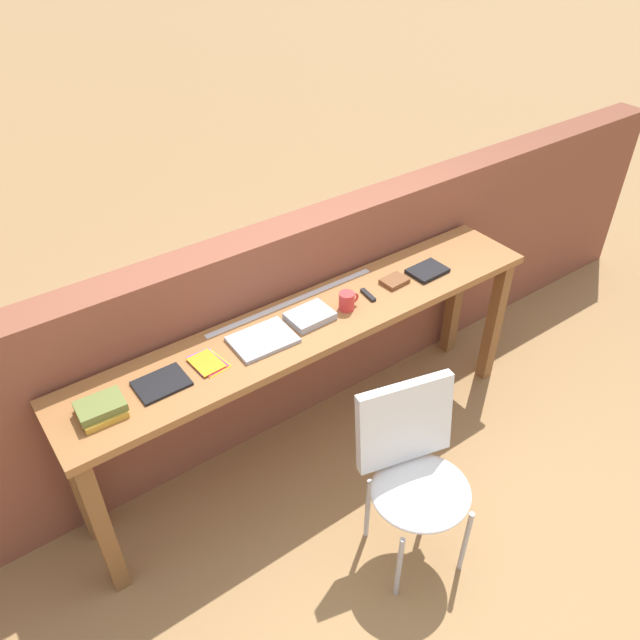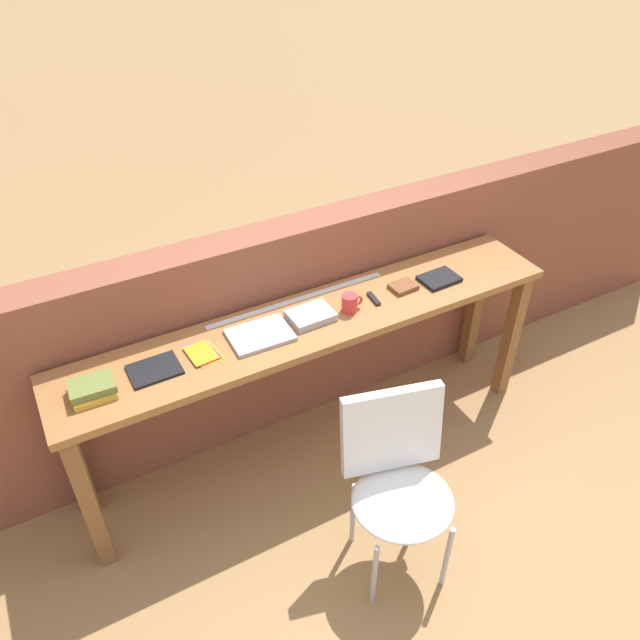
# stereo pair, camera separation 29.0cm
# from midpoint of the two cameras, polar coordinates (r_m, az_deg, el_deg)

# --- Properties ---
(ground_plane) EXTENTS (40.00, 40.00, 0.00)m
(ground_plane) POSITION_cam_midpoint_polar(r_m,az_deg,el_deg) (3.39, 0.03, -14.39)
(ground_plane) COLOR #9E7547
(brick_wall_back) EXTENTS (6.00, 0.20, 1.20)m
(brick_wall_back) POSITION_cam_midpoint_polar(r_m,az_deg,el_deg) (3.35, -6.40, -0.86)
(brick_wall_back) COLOR brown
(brick_wall_back) RESTS_ON ground
(sideboard) EXTENTS (2.50, 0.44, 0.88)m
(sideboard) POSITION_cam_midpoint_polar(r_m,az_deg,el_deg) (3.03, -3.29, -2.03)
(sideboard) COLOR #996033
(sideboard) RESTS_ON ground
(chair_white_moulded) EXTENTS (0.54, 0.55, 0.89)m
(chair_white_moulded) POSITION_cam_midpoint_polar(r_m,az_deg,el_deg) (2.77, 5.62, -13.47)
(chair_white_moulded) COLOR white
(chair_white_moulded) RESTS_ON ground
(book_stack_leftmost) EXTENTS (0.19, 0.16, 0.06)m
(book_stack_leftmost) POSITION_cam_midpoint_polar(r_m,az_deg,el_deg) (2.65, -22.43, -7.65)
(book_stack_leftmost) COLOR gold
(book_stack_leftmost) RESTS_ON sideboard
(magazine_cycling) EXTENTS (0.22, 0.17, 0.01)m
(magazine_cycling) POSITION_cam_midpoint_polar(r_m,az_deg,el_deg) (2.71, -17.31, -5.70)
(magazine_cycling) COLOR black
(magazine_cycling) RESTS_ON sideboard
(pamphlet_pile_colourful) EXTENTS (0.14, 0.18, 0.01)m
(pamphlet_pile_colourful) POSITION_cam_midpoint_polar(r_m,az_deg,el_deg) (2.76, -13.21, -3.93)
(pamphlet_pile_colourful) COLOR yellow
(pamphlet_pile_colourful) RESTS_ON sideboard
(book_open_centre) EXTENTS (0.29, 0.22, 0.02)m
(book_open_centre) POSITION_cam_midpoint_polar(r_m,az_deg,el_deg) (2.83, -8.19, -1.91)
(book_open_centre) COLOR #9E9EA3
(book_open_centre) RESTS_ON sideboard
(book_grey_hardcover) EXTENTS (0.21, 0.16, 0.04)m
(book_grey_hardcover) POSITION_cam_midpoint_polar(r_m,az_deg,el_deg) (2.93, -3.76, 0.24)
(book_grey_hardcover) COLOR #9E9EA3
(book_grey_hardcover) RESTS_ON sideboard
(mug) EXTENTS (0.11, 0.08, 0.09)m
(mug) POSITION_cam_midpoint_polar(r_m,az_deg,el_deg) (2.98, -0.29, 1.65)
(mug) COLOR red
(mug) RESTS_ON sideboard
(multitool_folded) EXTENTS (0.04, 0.11, 0.02)m
(multitool_folded) POSITION_cam_midpoint_polar(r_m,az_deg,el_deg) (3.08, 1.74, 2.21)
(multitool_folded) COLOR black
(multitool_folded) RESTS_ON sideboard
(leather_journal_brown) EXTENTS (0.14, 0.11, 0.02)m
(leather_journal_brown) POSITION_cam_midpoint_polar(r_m,az_deg,el_deg) (3.18, 4.25, 3.48)
(leather_journal_brown) COLOR brown
(leather_journal_brown) RESTS_ON sideboard
(book_repair_rightmost) EXTENTS (0.20, 0.15, 0.02)m
(book_repair_rightmost) POSITION_cam_midpoint_polar(r_m,az_deg,el_deg) (3.28, 7.32, 4.40)
(book_repair_rightmost) COLOR black
(book_repair_rightmost) RESTS_ON sideboard
(ruler_metal_back_edge) EXTENTS (0.95, 0.03, 0.00)m
(ruler_metal_back_edge) POSITION_cam_midpoint_polar(r_m,az_deg,el_deg) (3.06, -5.23, 1.61)
(ruler_metal_back_edge) COLOR silver
(ruler_metal_back_edge) RESTS_ON sideboard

